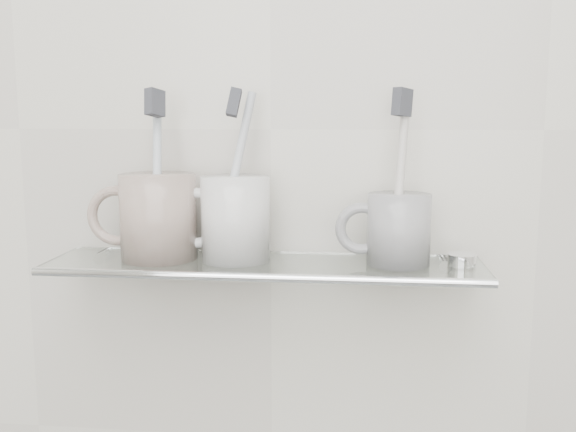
# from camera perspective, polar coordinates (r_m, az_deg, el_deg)

# --- Properties ---
(wall_back) EXTENTS (2.50, 0.00, 2.50)m
(wall_back) POSITION_cam_1_polar(r_m,az_deg,el_deg) (0.78, -1.56, 7.71)
(wall_back) COLOR #BCB7AC
(wall_back) RESTS_ON ground
(shelf_glass) EXTENTS (0.50, 0.12, 0.01)m
(shelf_glass) POSITION_cam_1_polar(r_m,az_deg,el_deg) (0.74, -2.14, -4.39)
(shelf_glass) COLOR silver
(shelf_glass) RESTS_ON wall_back
(shelf_rail) EXTENTS (0.50, 0.01, 0.01)m
(shelf_rail) POSITION_cam_1_polar(r_m,az_deg,el_deg) (0.69, -2.80, -5.46)
(shelf_rail) COLOR silver
(shelf_rail) RESTS_ON shelf_glass
(bracket_left) EXTENTS (0.02, 0.03, 0.02)m
(bracket_left) POSITION_cam_1_polar(r_m,az_deg,el_deg) (0.84, -15.98, -3.87)
(bracket_left) COLOR silver
(bracket_left) RESTS_ON wall_back
(bracket_right) EXTENTS (0.02, 0.03, 0.02)m
(bracket_right) POSITION_cam_1_polar(r_m,az_deg,el_deg) (0.79, 13.68, -4.63)
(bracket_right) COLOR silver
(bracket_right) RESTS_ON wall_back
(mug_left) EXTENTS (0.12, 0.12, 0.10)m
(mug_left) POSITION_cam_1_polar(r_m,az_deg,el_deg) (0.76, -11.43, -0.05)
(mug_left) COLOR silver
(mug_left) RESTS_ON shelf_glass
(mug_left_handle) EXTENTS (0.07, 0.01, 0.07)m
(mug_left_handle) POSITION_cam_1_polar(r_m,az_deg,el_deg) (0.78, -14.99, 0.01)
(mug_left_handle) COLOR silver
(mug_left_handle) RESTS_ON mug_left
(toothbrush_left) EXTENTS (0.02, 0.05, 0.19)m
(toothbrush_left) POSITION_cam_1_polar(r_m,az_deg,el_deg) (0.76, -11.55, 3.77)
(toothbrush_left) COLOR silver
(toothbrush_left) RESTS_ON mug_left
(bristles_left) EXTENTS (0.02, 0.03, 0.03)m
(bristles_left) POSITION_cam_1_polar(r_m,az_deg,el_deg) (0.75, -11.75, 9.83)
(bristles_left) COLOR #36373F
(bristles_left) RESTS_ON toothbrush_left
(mug_center) EXTENTS (0.10, 0.10, 0.10)m
(mug_center) POSITION_cam_1_polar(r_m,az_deg,el_deg) (0.74, -4.69, -0.24)
(mug_center) COLOR white
(mug_center) RESTS_ON shelf_glass
(mug_center_handle) EXTENTS (0.07, 0.01, 0.07)m
(mug_center_handle) POSITION_cam_1_polar(r_m,az_deg,el_deg) (0.75, -8.12, -0.18)
(mug_center_handle) COLOR white
(mug_center_handle) RESTS_ON mug_center
(toothbrush_center) EXTENTS (0.05, 0.05, 0.19)m
(toothbrush_center) POSITION_cam_1_polar(r_m,az_deg,el_deg) (0.73, -4.74, 3.77)
(toothbrush_center) COLOR silver
(toothbrush_center) RESTS_ON mug_center
(bristles_center) EXTENTS (0.02, 0.03, 0.03)m
(bristles_center) POSITION_cam_1_polar(r_m,az_deg,el_deg) (0.73, -4.82, 10.02)
(bristles_center) COLOR #36373F
(bristles_center) RESTS_ON toothbrush_center
(mug_right) EXTENTS (0.08, 0.08, 0.08)m
(mug_right) POSITION_cam_1_polar(r_m,az_deg,el_deg) (0.73, 9.81, -1.17)
(mug_right) COLOR white
(mug_right) RESTS_ON shelf_glass
(mug_right_handle) EXTENTS (0.06, 0.01, 0.06)m
(mug_right_handle) POSITION_cam_1_polar(r_m,az_deg,el_deg) (0.73, 6.56, -1.12)
(mug_right_handle) COLOR white
(mug_right_handle) RESTS_ON mug_right
(toothbrush_right) EXTENTS (0.03, 0.03, 0.19)m
(toothbrush_right) POSITION_cam_1_polar(r_m,az_deg,el_deg) (0.72, 9.94, 3.58)
(toothbrush_right) COLOR beige
(toothbrush_right) RESTS_ON mug_right
(bristles_right) EXTENTS (0.02, 0.03, 0.03)m
(bristles_right) POSITION_cam_1_polar(r_m,az_deg,el_deg) (0.72, 10.12, 9.93)
(bristles_right) COLOR #36373F
(bristles_right) RESTS_ON toothbrush_right
(chrome_cap) EXTENTS (0.03, 0.03, 0.01)m
(chrome_cap) POSITION_cam_1_polar(r_m,az_deg,el_deg) (0.75, 15.19, -3.78)
(chrome_cap) COLOR silver
(chrome_cap) RESTS_ON shelf_glass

